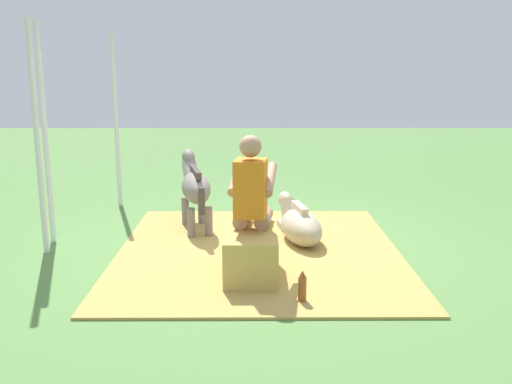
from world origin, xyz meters
The scene contains 10 objects.
ground_plane centered at (0.00, 0.00, 0.00)m, with size 24.00×24.00×0.00m, color #568442.
hay_patch centered at (-0.22, -0.03, 0.01)m, with size 3.26×2.93×0.02m, color tan.
hay_bale centered at (-0.94, 0.05, 0.22)m, with size 0.78×0.48×0.44m, color tan.
person_seated centered at (-0.78, 0.04, 0.72)m, with size 0.69×0.47×1.32m.
pony_standing centered at (0.64, 0.72, 0.53)m, with size 1.33×0.52×0.89m.
pony_lying centered at (0.19, -0.48, 0.19)m, with size 1.36×0.56×0.42m.
soda_bottle centered at (-1.53, -0.37, 0.14)m, with size 0.07×0.07×0.29m.
tent_pole_left centered at (-0.21, 2.21, 1.19)m, with size 0.06×0.06×2.38m, color silver.
tent_pole_right centered at (1.84, 1.90, 1.19)m, with size 0.06×0.06×2.38m, color silver.
tent_pole_mid centered at (0.15, 2.26, 1.19)m, with size 0.06×0.06×2.38m, color silver.
Camera 1 is at (-5.87, 0.03, 1.91)m, focal length 39.60 mm.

